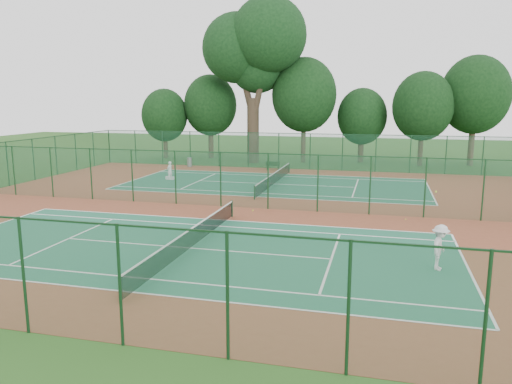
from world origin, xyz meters
TOP-DOWN VIEW (x-y plane):
  - ground at (0.00, 0.00)m, footprint 120.00×120.00m
  - red_pad at (0.00, 0.00)m, footprint 40.00×36.00m
  - court_near at (0.00, -9.00)m, footprint 23.77×10.97m
  - court_far at (0.00, 9.00)m, footprint 23.77×10.97m
  - fence_north at (0.00, 18.00)m, footprint 40.00×0.09m
  - fence_south at (0.00, -18.00)m, footprint 40.00×0.09m
  - fence_divider at (0.00, 0.00)m, footprint 40.00×0.09m
  - tennis_net_near at (0.00, -9.00)m, footprint 0.10×12.90m
  - tennis_net_far at (0.00, 9.00)m, footprint 0.10×12.90m
  - player_near at (10.70, -9.28)m, footprint 0.98×1.34m
  - player_far at (-9.16, 9.24)m, footprint 0.50×0.63m
  - trash_bin at (-10.49, 17.04)m, footprint 0.66×0.66m
  - bench at (-1.88, 16.87)m, footprint 1.35×0.42m
  - kit_bag at (-9.06, 8.99)m, footprint 0.75×0.38m
  - stray_ball_a at (0.78, -0.77)m, footprint 0.07×0.07m
  - stray_ball_b at (9.75, -0.87)m, footprint 0.07×0.07m
  - stray_ball_c at (0.80, -0.95)m, footprint 0.06×0.06m
  - big_tree at (-5.02, 22.07)m, footprint 11.05×8.09m
  - evergreen_row at (0.50, 24.25)m, footprint 39.00×5.00m

SIDE VIEW (x-z plane):
  - ground at x=0.00m, z-range 0.00..0.00m
  - evergreen_row at x=0.50m, z-range -6.00..6.00m
  - red_pad at x=0.00m, z-range 0.00..0.01m
  - court_near at x=0.00m, z-range 0.01..0.02m
  - court_far at x=0.00m, z-range 0.01..0.02m
  - stray_ball_c at x=0.80m, z-range 0.01..0.07m
  - stray_ball_b at x=9.75m, z-range 0.01..0.08m
  - stray_ball_a at x=0.78m, z-range 0.01..0.08m
  - kit_bag at x=-9.06m, z-range 0.01..0.28m
  - bench at x=-1.88m, z-range 0.02..0.85m
  - trash_bin at x=-10.49m, z-range 0.01..0.92m
  - tennis_net_near at x=0.00m, z-range 0.06..1.03m
  - tennis_net_far at x=0.00m, z-range 0.06..1.03m
  - player_far at x=-9.16m, z-range 0.02..1.53m
  - player_near at x=10.70m, z-range 0.02..1.87m
  - fence_north at x=0.00m, z-range 0.01..3.51m
  - fence_south at x=0.00m, z-range 0.01..3.51m
  - fence_divider at x=0.00m, z-range 0.01..3.51m
  - big_tree at x=-5.02m, z-range 3.53..20.51m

